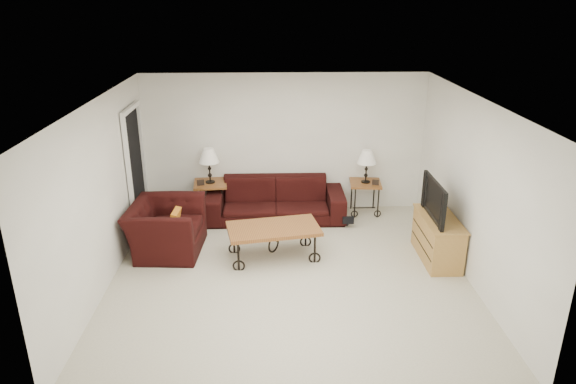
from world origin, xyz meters
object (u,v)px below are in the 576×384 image
object	(u,v)px
lamp_left	(209,166)
armchair	(166,228)
sofa	(275,200)
coffee_table	(274,242)
side_table_left	(211,199)
television	(441,200)
backpack	(347,216)
side_table_right	(365,198)
tv_stand	(437,238)
lamp_right	(366,166)

from	to	relation	value
lamp_left	armchair	size ratio (longest dim) A/B	0.52
sofa	coffee_table	bearing A→B (deg)	-91.68
sofa	side_table_left	size ratio (longest dim) A/B	3.87
television	coffee_table	bearing A→B (deg)	-92.70
coffee_table	backpack	xyz separation A→B (m)	(1.28, 1.10, -0.06)
side_table_right	television	distance (m)	2.05
lamp_left	tv_stand	distance (m)	4.03
lamp_left	tv_stand	size ratio (longest dim) A/B	0.56
side_table_right	lamp_left	size ratio (longest dim) A/B	0.96
lamp_left	coffee_table	distance (m)	2.11
sofa	coffee_table	world-z (taller)	sofa
side_table_left	lamp_right	world-z (taller)	lamp_right
side_table_right	armchair	distance (m)	3.59
lamp_right	side_table_left	bearing A→B (deg)	180.00
tv_stand	television	xyz separation A→B (m)	(-0.02, 0.00, 0.62)
television	backpack	xyz separation A→B (m)	(-1.16, 1.22, -0.77)
sofa	side_table_right	size ratio (longest dim) A/B	4.05
side_table_right	tv_stand	distance (m)	1.95
television	armchair	bearing A→B (deg)	-95.56
side_table_right	tv_stand	world-z (taller)	tv_stand
armchair	tv_stand	distance (m)	4.12
side_table_right	side_table_left	bearing A→B (deg)	180.00
coffee_table	armchair	size ratio (longest dim) A/B	1.13
side_table_right	backpack	xyz separation A→B (m)	(-0.39, -0.56, -0.11)
sofa	side_table_left	bearing A→B (deg)	171.13
lamp_right	armchair	world-z (taller)	lamp_right
lamp_left	television	size ratio (longest dim) A/B	0.62
side_table_left	armchair	world-z (taller)	armchair
lamp_left	backpack	xyz separation A→B (m)	(2.39, -0.56, -0.75)
side_table_left	tv_stand	xyz separation A→B (m)	(3.56, -1.78, 0.02)
side_table_left	tv_stand	bearing A→B (deg)	-26.55
sofa	lamp_right	world-z (taller)	lamp_right
television	lamp_right	bearing A→B (deg)	-156.65
tv_stand	sofa	bearing A→B (deg)	146.41
coffee_table	backpack	size ratio (longest dim) A/B	3.57
sofa	lamp_left	xyz separation A→B (m)	(-1.15, 0.18, 0.58)
coffee_table	sofa	bearing A→B (deg)	88.32
armchair	backpack	bearing A→B (deg)	-70.88
lamp_right	armchair	size ratio (longest dim) A/B	0.50
lamp_left	sofa	bearing A→B (deg)	-8.87
lamp_left	television	world-z (taller)	lamp_left
tv_stand	lamp_right	bearing A→B (deg)	113.89
sofa	side_table_right	xyz separation A→B (m)	(1.62, 0.18, -0.05)
side_table_left	side_table_right	size ratio (longest dim) A/B	1.05
side_table_left	side_table_right	bearing A→B (deg)	0.00
sofa	lamp_left	distance (m)	1.30
side_table_right	lamp_right	world-z (taller)	lamp_right
side_table_left	television	world-z (taller)	television
side_table_right	backpack	bearing A→B (deg)	-124.46
lamp_left	coffee_table	bearing A→B (deg)	-56.33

